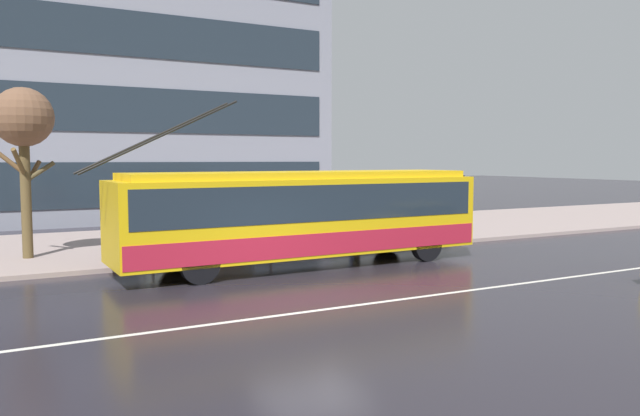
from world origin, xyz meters
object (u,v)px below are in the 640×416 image
Objects in this scene: pedestrian_at_shelter at (352,197)px; street_tree_bare at (23,122)px; pedestrian_approaching_curb at (359,200)px; bus_shelter at (204,195)px; trolleybus at (304,214)px.

pedestrian_at_shelter is 11.64m from street_tree_bare.
pedestrian_approaching_curb is 0.38× the size of street_tree_bare.
bus_shelter is at bearing 166.70° from pedestrian_approaching_curb.
trolleybus is 5.86× the size of pedestrian_at_shelter.
trolleybus is 4.07m from pedestrian_approaching_curb.
pedestrian_at_shelter is 1.04× the size of pedestrian_approaching_curb.
trolleybus is 4.10m from bus_shelter.
pedestrian_at_shelter reaches higher than pedestrian_approaching_curb.
bus_shelter is 2.07× the size of pedestrian_at_shelter.
bus_shelter is 5.97m from street_tree_bare.
pedestrian_at_shelter is (5.92, 0.16, -0.28)m from bus_shelter.
trolleybus reaches higher than pedestrian_at_shelter.
pedestrian_at_shelter is at bearing 43.31° from trolleybus.
street_tree_bare is (-5.37, 1.16, 2.33)m from bus_shelter.
bus_shelter reaches higher than pedestrian_approaching_curb.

